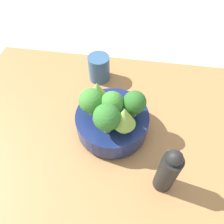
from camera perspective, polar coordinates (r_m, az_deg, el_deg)
ground_plane at (r=0.73m, az=-1.63°, el=-6.53°), size 6.00×6.00×0.00m
table at (r=0.71m, az=-1.68°, el=-5.50°), size 1.00×0.70×0.05m
bowl at (r=0.65m, az=-0.00°, el=-2.84°), size 0.21×0.21×0.08m
broccoli_floret_right at (r=0.59m, az=-5.37°, el=2.89°), size 0.07×0.07×0.09m
romanesco_piece_near at (r=0.60m, az=-3.79°, el=5.19°), size 0.07×0.07×0.09m
broccoli_floret_back at (r=0.55m, az=-1.37°, el=-1.48°), size 0.07×0.07×0.10m
romanesco_piece_far at (r=0.55m, az=3.28°, el=-1.46°), size 0.06×0.06×0.09m
broccoli_floret_left at (r=0.58m, az=5.89°, el=2.40°), size 0.06×0.06×0.09m
broccoli_floret_center at (r=0.58m, az=-0.00°, el=1.84°), size 0.06×0.06×0.09m
cup at (r=0.81m, az=-3.41°, el=11.42°), size 0.08×0.08×0.10m
pepper_mill at (r=0.55m, az=14.38°, el=-14.80°), size 0.05×0.05×0.17m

